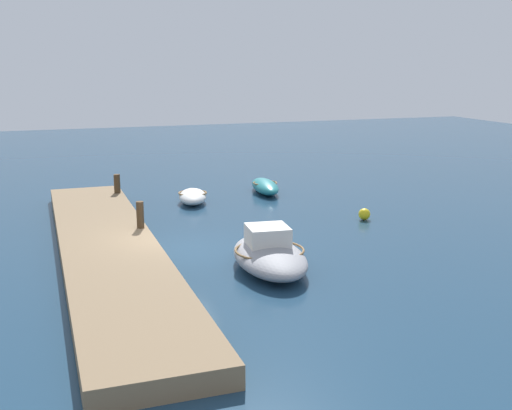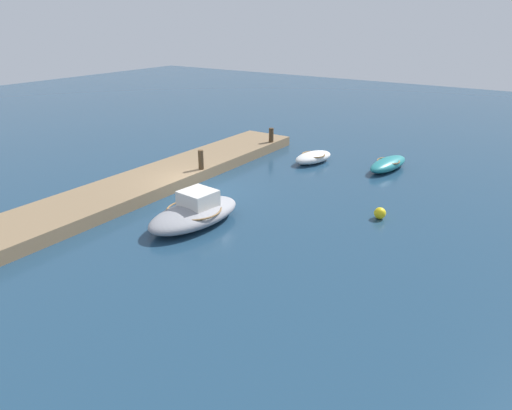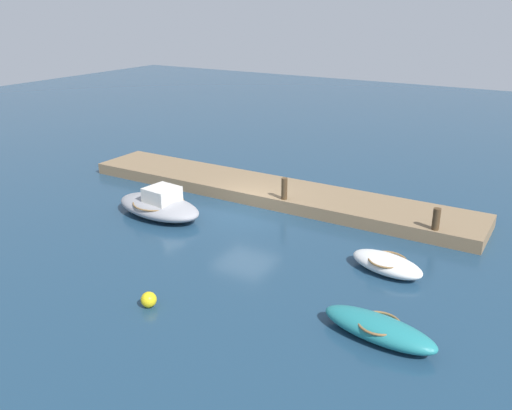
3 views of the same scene
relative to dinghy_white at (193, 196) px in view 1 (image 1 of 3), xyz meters
The scene contains 8 objects.
ground_plane 7.42m from the dinghy_white, 18.19° to the right, with size 84.00×84.00×0.00m, color navy.
dock_platform 8.35m from the dinghy_white, 32.58° to the right, with size 19.07×3.03×0.54m, color #846B4C.
dinghy_white is the anchor object (origin of this frame).
motorboat_grey 9.85m from the dinghy_white, ahead, with size 4.36×2.49×1.31m.
rowboat_teal 3.99m from the dinghy_white, 105.29° to the left, with size 3.37×1.53×0.63m.
mooring_post_west 3.38m from the dinghy_white, 103.08° to the right, with size 0.28×0.28×0.84m, color #47331E.
mooring_post_mid_west 6.54m from the dinghy_white, 29.81° to the right, with size 0.26×0.26×0.95m, color #47331E.
marker_buoy 7.86m from the dinghy_white, 47.36° to the left, with size 0.47×0.47×0.47m, color yellow.
Camera 1 is at (20.10, -4.14, 6.23)m, focal length 44.27 mm.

